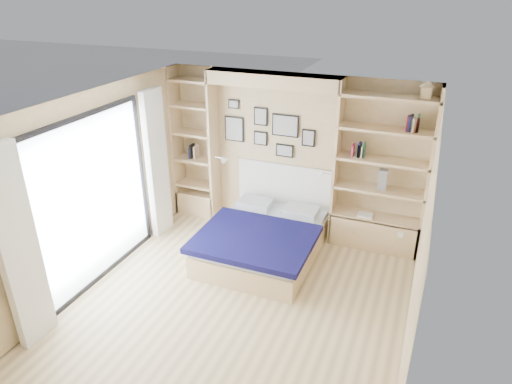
% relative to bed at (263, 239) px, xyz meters
% --- Properties ---
extents(ground, '(4.50, 4.50, 0.00)m').
position_rel_bed_xyz_m(ground, '(0.12, -1.24, -0.26)').
color(ground, '#D9BD86').
rests_on(ground, ground).
extents(room_shell, '(4.50, 4.50, 4.50)m').
position_rel_bed_xyz_m(room_shell, '(-0.27, 0.28, 0.81)').
color(room_shell, tan).
rests_on(room_shell, ground).
extents(bed, '(1.60, 1.99, 1.07)m').
position_rel_bed_xyz_m(bed, '(0.00, 0.00, 0.00)').
color(bed, '#DCBA87').
rests_on(bed, ground).
extents(photo_gallery, '(1.48, 0.02, 0.82)m').
position_rel_bed_xyz_m(photo_gallery, '(-0.33, 0.98, 1.34)').
color(photo_gallery, black).
rests_on(photo_gallery, ground).
extents(reading_lamps, '(1.92, 0.12, 0.15)m').
position_rel_bed_xyz_m(reading_lamps, '(-0.18, 0.76, 0.84)').
color(reading_lamps, silver).
rests_on(reading_lamps, ground).
extents(shelf_decor, '(3.62, 0.23, 2.03)m').
position_rel_bed_xyz_m(shelf_decor, '(1.24, 0.83, 1.43)').
color(shelf_decor, '#B42E51').
rests_on(shelf_decor, ground).
extents(deck, '(3.20, 4.00, 0.05)m').
position_rel_bed_xyz_m(deck, '(-3.48, -1.24, -0.26)').
color(deck, '#655B4A').
rests_on(deck, ground).
extents(deck_chair, '(0.49, 0.81, 0.81)m').
position_rel_bed_xyz_m(deck_chair, '(-3.76, -0.40, 0.12)').
color(deck_chair, tan).
rests_on(deck_chair, ground).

